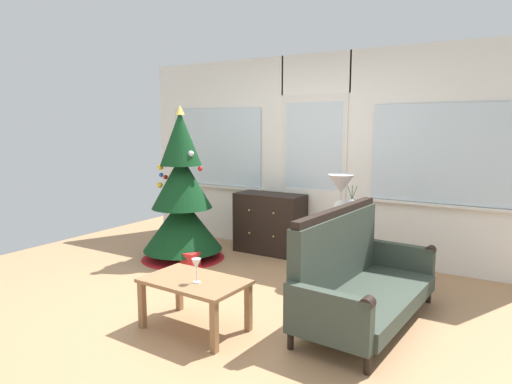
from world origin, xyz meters
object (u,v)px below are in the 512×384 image
object	(u,v)px
flower_vase	(352,207)
christmas_tree	(182,203)
dresser_cabinet	(270,223)
settee_sofa	(356,278)
wine_glass	(196,265)
side_table	(344,235)
table_lamp	(341,189)
coffee_table	(194,287)
gift_box	(190,260)

from	to	relation	value
flower_vase	christmas_tree	bearing A→B (deg)	-175.09
dresser_cabinet	flower_vase	distance (m)	1.52
settee_sofa	wine_glass	distance (m)	1.36
settee_sofa	side_table	size ratio (longest dim) A/B	2.40
table_lamp	coffee_table	distance (m)	1.98
side_table	coffee_table	xyz separation A→B (m)	(-0.62, -1.75, -0.14)
settee_sofa	table_lamp	size ratio (longest dim) A/B	3.84
dresser_cabinet	gift_box	size ratio (longest dim) A/B	4.91
table_lamp	wine_glass	distance (m)	1.95
flower_vase	wine_glass	xyz separation A→B (m)	(-0.66, -1.73, -0.26)
flower_vase	gift_box	size ratio (longest dim) A/B	1.90
table_lamp	gift_box	world-z (taller)	table_lamp
christmas_tree	coffee_table	xyz separation A→B (m)	(1.40, -1.51, -0.35)
side_table	gift_box	size ratio (longest dim) A/B	3.81
side_table	wine_glass	distance (m)	1.88
settee_sofa	gift_box	distance (m)	2.20
table_lamp	flower_vase	world-z (taller)	table_lamp
dresser_cabinet	wine_glass	xyz separation A→B (m)	(0.66, -2.35, 0.17)
dresser_cabinet	settee_sofa	world-z (taller)	settee_sofa
christmas_tree	table_lamp	xyz separation A→B (m)	(1.96, 0.28, 0.28)
dresser_cabinet	coffee_table	bearing A→B (deg)	-75.42
dresser_cabinet	side_table	size ratio (longest dim) A/B	1.29
table_lamp	flower_vase	xyz separation A→B (m)	(0.16, -0.10, -0.17)
side_table	table_lamp	xyz separation A→B (m)	(-0.06, 0.04, 0.49)
gift_box	coffee_table	bearing A→B (deg)	-49.20
dresser_cabinet	table_lamp	xyz separation A→B (m)	(1.16, -0.52, 0.60)
side_table	wine_glass	xyz separation A→B (m)	(-0.56, -1.79, 0.06)
table_lamp	christmas_tree	bearing A→B (deg)	-171.82
christmas_tree	side_table	world-z (taller)	christmas_tree
christmas_tree	wine_glass	world-z (taller)	christmas_tree
gift_box	dresser_cabinet	bearing A→B (deg)	66.01
christmas_tree	dresser_cabinet	world-z (taller)	christmas_tree
table_lamp	gift_box	bearing A→B (deg)	-161.60
dresser_cabinet	coffee_table	world-z (taller)	dresser_cabinet
christmas_tree	flower_vase	size ratio (longest dim) A/B	5.44
flower_vase	wine_glass	world-z (taller)	flower_vase
christmas_tree	table_lamp	distance (m)	2.00
table_lamp	coffee_table	world-z (taller)	table_lamp
flower_vase	wine_glass	size ratio (longest dim) A/B	1.79
dresser_cabinet	side_table	bearing A→B (deg)	-24.74
dresser_cabinet	christmas_tree	bearing A→B (deg)	-134.98
christmas_tree	gift_box	bearing A→B (deg)	-38.36
settee_sofa	gift_box	xyz separation A→B (m)	(-2.14, 0.39, -0.28)
coffee_table	gift_box	bearing A→B (deg)	130.80
side_table	table_lamp	size ratio (longest dim) A/B	1.60
christmas_tree	gift_box	size ratio (longest dim) A/B	10.32
table_lamp	flower_vase	distance (m)	0.25
settee_sofa	flower_vase	xyz separation A→B (m)	(-0.35, 0.84, 0.44)
wine_glass	table_lamp	bearing A→B (deg)	74.78
flower_vase	side_table	bearing A→B (deg)	149.04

